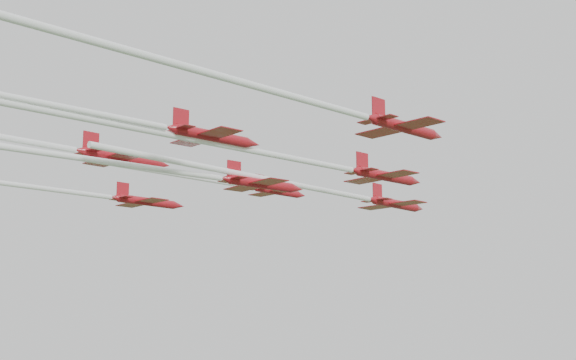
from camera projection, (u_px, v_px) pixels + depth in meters
The scene contains 8 objects.
jet_lead at pixel (337, 193), 101.21m from camera, with size 15.86×54.10×2.90m.
jet_row2_left at pixel (206, 179), 100.05m from camera, with size 15.95×49.11×2.35m.
jet_row2_right at pixel (276, 155), 83.49m from camera, with size 22.92×63.67×2.84m.
jet_row3_left at pixel (41, 188), 100.48m from camera, with size 20.41×60.06×2.77m.
jet_row3_mid at pixel (171, 171), 83.69m from camera, with size 20.81×49.22×2.70m.
jet_row3_right at pixel (284, 94), 67.22m from camera, with size 20.12×60.73×2.72m.
jet_row4_left at pixel (36, 143), 85.12m from camera, with size 16.77×49.24×2.94m.
jet_row4_right at pixel (128, 120), 71.59m from camera, with size 16.60×42.52×2.59m.
Camera 1 is at (43.44, -86.56, 34.92)m, focal length 50.00 mm.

